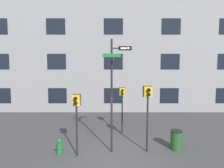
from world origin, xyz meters
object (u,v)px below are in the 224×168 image
(street_sign_pole, at_px, (113,87))
(pedestrian_signal_right, at_px, (148,100))
(pedestrian_signal_left, at_px, (77,108))
(fire_hydrant, at_px, (60,147))
(trash_bin, at_px, (177,140))
(pedestrian_signal_across, at_px, (123,97))

(street_sign_pole, distance_m, pedestrian_signal_right, 1.62)
(pedestrian_signal_left, height_order, pedestrian_signal_right, pedestrian_signal_right)
(pedestrian_signal_right, bearing_deg, fire_hydrant, -176.74)
(fire_hydrant, distance_m, trash_bin, 5.27)
(pedestrian_signal_right, bearing_deg, pedestrian_signal_left, -172.55)
(street_sign_pole, xyz_separation_m, trash_bin, (2.91, 0.25, -2.46))
(pedestrian_signal_left, height_order, pedestrian_signal_across, pedestrian_signal_across)
(fire_hydrant, bearing_deg, street_sign_pole, 4.87)
(fire_hydrant, bearing_deg, pedestrian_signal_left, -12.52)
(street_sign_pole, bearing_deg, fire_hydrant, -175.13)
(pedestrian_signal_left, relative_size, trash_bin, 2.96)
(pedestrian_signal_left, xyz_separation_m, pedestrian_signal_across, (2.07, 2.70, 0.02))
(street_sign_pole, xyz_separation_m, fire_hydrant, (-2.34, -0.20, -2.58))
(street_sign_pole, xyz_separation_m, pedestrian_signal_right, (1.52, 0.02, -0.56))
(street_sign_pole, distance_m, pedestrian_signal_across, 2.52)
(pedestrian_signal_right, height_order, trash_bin, pedestrian_signal_right)
(pedestrian_signal_right, distance_m, fire_hydrant, 4.37)
(street_sign_pole, distance_m, trash_bin, 3.81)
(pedestrian_signal_right, bearing_deg, street_sign_pole, -179.24)
(pedestrian_signal_right, bearing_deg, trash_bin, 9.23)
(street_sign_pole, relative_size, pedestrian_signal_left, 1.88)
(pedestrian_signal_right, distance_m, pedestrian_signal_across, 2.51)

